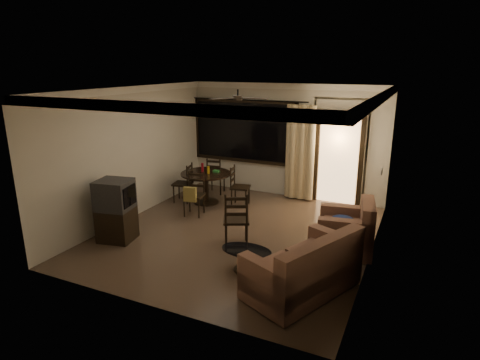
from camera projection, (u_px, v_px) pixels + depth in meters
The scene contains 12 objects.
ground at pixel (238, 234), 7.94m from camera, with size 5.50×5.50×0.00m, color #7F6651.
room_shell at pixel (297, 131), 8.74m from camera, with size 5.50×6.70×5.50m.
dining_table at pixel (206, 179), 9.58m from camera, with size 1.20×1.20×0.97m.
dining_chair_west at pixel (183, 190), 9.75m from camera, with size 0.49×0.49×0.95m.
dining_chair_east at pixel (240, 194), 9.47m from camera, with size 0.49×0.49×0.95m.
dining_chair_south at pixel (194, 202), 8.86m from camera, with size 0.49×0.54×0.95m.
dining_chair_north at pixel (216, 182), 10.40m from camera, with size 0.49×0.49×0.95m.
tv_cabinet at pixel (116, 210), 7.52m from camera, with size 0.71×0.67×1.18m.
sofa at pixel (305, 271), 5.78m from camera, with size 1.53×1.93×0.91m.
armchair at pixel (348, 231), 7.09m from camera, with size 1.08×1.08×0.93m.
coffee_table at pixel (246, 256), 6.47m from camera, with size 0.84×0.51×0.37m.
side_chair at pixel (236, 229), 7.36m from camera, with size 0.62×0.62×1.05m.
Camera 1 is at (3.12, -6.64, 3.23)m, focal length 30.00 mm.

